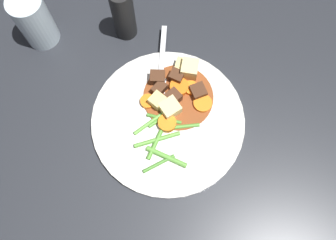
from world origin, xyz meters
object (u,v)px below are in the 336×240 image
(carrot_slice_0, at_px, (203,103))
(meat_chunk_4, at_px, (198,91))
(meat_chunk_2, at_px, (158,78))
(water_glass, at_px, (34,20))
(fork, at_px, (161,69))
(potato_chunk_3, at_px, (172,109))
(pepper_mill, at_px, (123,13))
(meat_chunk_0, at_px, (170,98))
(meat_chunk_3, at_px, (177,77))
(carrot_slice_4, at_px, (148,101))
(potato_chunk_2, at_px, (190,69))
(potato_chunk_0, at_px, (157,101))
(carrot_slice_2, at_px, (179,87))
(potato_chunk_1, at_px, (182,67))
(dinner_plate, at_px, (168,121))
(carrot_slice_1, at_px, (191,88))
(carrot_slice_3, at_px, (167,123))
(meat_chunk_1, at_px, (159,89))

(carrot_slice_0, xyz_separation_m, meat_chunk_4, (0.02, 0.01, 0.00))
(meat_chunk_2, height_order, water_glass, water_glass)
(fork, relative_size, water_glass, 1.56)
(potato_chunk_3, relative_size, water_glass, 0.29)
(potato_chunk_3, distance_m, pepper_mill, 0.20)
(meat_chunk_0, xyz_separation_m, meat_chunk_3, (0.04, -0.00, -0.00))
(carrot_slice_4, relative_size, potato_chunk_2, 0.85)
(potato_chunk_2, xyz_separation_m, pepper_mill, (0.07, 0.14, 0.03))
(carrot_slice_4, height_order, potato_chunk_0, potato_chunk_0)
(fork, bearing_deg, potato_chunk_3, -156.26)
(carrot_slice_2, distance_m, potato_chunk_2, 0.04)
(potato_chunk_2, bearing_deg, fork, 91.87)
(potato_chunk_3, relative_size, fork, 0.19)
(carrot_slice_2, height_order, meat_chunk_2, meat_chunk_2)
(meat_chunk_0, relative_size, meat_chunk_3, 1.24)
(meat_chunk_2, height_order, fork, meat_chunk_2)
(meat_chunk_3, xyz_separation_m, meat_chunk_4, (-0.02, -0.04, -0.00))
(carrot_slice_0, distance_m, meat_chunk_0, 0.06)
(potato_chunk_1, distance_m, meat_chunk_3, 0.02)
(carrot_slice_0, relative_size, potato_chunk_0, 1.35)
(dinner_plate, xyz_separation_m, meat_chunk_0, (0.04, 0.00, 0.02))
(carrot_slice_1, relative_size, potato_chunk_1, 0.98)
(carrot_slice_0, bearing_deg, water_glass, 75.34)
(carrot_slice_2, bearing_deg, carrot_slice_4, 126.57)
(meat_chunk_2, bearing_deg, carrot_slice_3, -157.14)
(potato_chunk_2, distance_m, fork, 0.06)
(meat_chunk_3, bearing_deg, potato_chunk_0, 153.87)
(carrot_slice_4, distance_m, meat_chunk_1, 0.03)
(meat_chunk_4, distance_m, pepper_mill, 0.20)
(carrot_slice_0, height_order, water_glass, water_glass)
(carrot_slice_0, height_order, carrot_slice_2, carrot_slice_2)
(carrot_slice_0, xyz_separation_m, potato_chunk_2, (0.06, 0.04, 0.01))
(potato_chunk_0, xyz_separation_m, water_glass, (0.10, 0.26, 0.03))
(potato_chunk_3, bearing_deg, carrot_slice_1, -28.22)
(carrot_slice_0, xyz_separation_m, carrot_slice_4, (-0.02, 0.10, -0.00))
(dinner_plate, relative_size, pepper_mill, 2.33)
(potato_chunk_0, relative_size, fork, 0.15)
(carrot_slice_0, distance_m, carrot_slice_4, 0.10)
(carrot_slice_3, height_order, meat_chunk_1, meat_chunk_1)
(meat_chunk_0, bearing_deg, potato_chunk_1, -8.71)
(carrot_slice_0, bearing_deg, carrot_slice_2, 64.85)
(meat_chunk_1, height_order, fork, meat_chunk_1)
(meat_chunk_2, relative_size, water_glass, 0.25)
(potato_chunk_0, xyz_separation_m, meat_chunk_0, (0.01, -0.02, -0.00))
(potato_chunk_0, xyz_separation_m, pepper_mill, (0.15, 0.09, 0.03))
(meat_chunk_1, bearing_deg, potato_chunk_2, -44.89)
(potato_chunk_0, height_order, meat_chunk_2, potato_chunk_0)
(carrot_slice_3, bearing_deg, meat_chunk_1, 23.74)
(meat_chunk_1, xyz_separation_m, water_glass, (0.08, 0.25, 0.03))
(carrot_slice_3, height_order, meat_chunk_3, meat_chunk_3)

